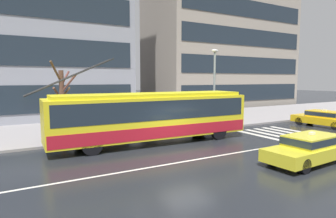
{
  "coord_description": "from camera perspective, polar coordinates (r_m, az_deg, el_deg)",
  "views": [
    {
      "loc": [
        -7.82,
        -11.85,
        3.78
      ],
      "look_at": [
        0.96,
        3.71,
        1.88
      ],
      "focal_mm": 30.22,
      "sensor_mm": 36.0,
      "label": 1
    }
  ],
  "objects": [
    {
      "name": "ground_plane",
      "position": [
        14.69,
        3.89,
        -8.85
      ],
      "size": [
        160.0,
        160.0,
        0.0
      ],
      "primitive_type": "plane",
      "color": "#202328"
    },
    {
      "name": "sidewalk_slab",
      "position": [
        23.12,
        -9.3,
        -3.24
      ],
      "size": [
        80.0,
        10.0,
        0.14
      ],
      "primitive_type": "cube",
      "color": "gray",
      "rests_on": "ground_plane"
    },
    {
      "name": "crosswalk_stripe_edge_near",
      "position": [
        19.95,
        18.13,
        -5.15
      ],
      "size": [
        0.44,
        4.4,
        0.01
      ],
      "primitive_type": "cube",
      "color": "beige",
      "rests_on": "ground_plane"
    },
    {
      "name": "crosswalk_stripe_inner_a",
      "position": [
        20.61,
        19.83,
        -4.85
      ],
      "size": [
        0.44,
        4.4,
        0.01
      ],
      "primitive_type": "cube",
      "color": "beige",
      "rests_on": "ground_plane"
    },
    {
      "name": "crosswalk_stripe_center",
      "position": [
        21.29,
        21.42,
        -4.57
      ],
      "size": [
        0.44,
        4.4,
        0.01
      ],
      "primitive_type": "cube",
      "color": "beige",
      "rests_on": "ground_plane"
    },
    {
      "name": "crosswalk_stripe_inner_b",
      "position": [
        21.99,
        22.9,
        -4.3
      ],
      "size": [
        0.44,
        4.4,
        0.01
      ],
      "primitive_type": "cube",
      "color": "beige",
      "rests_on": "ground_plane"
    },
    {
      "name": "crosswalk_stripe_edge_far",
      "position": [
        22.7,
        24.3,
        -4.05
      ],
      "size": [
        0.44,
        4.4,
        0.01
      ],
      "primitive_type": "cube",
      "color": "beige",
      "rests_on": "ground_plane"
    },
    {
      "name": "lane_centre_line",
      "position": [
        13.74,
        6.68,
        -9.93
      ],
      "size": [
        72.0,
        0.14,
        0.01
      ],
      "primitive_type": "cube",
      "color": "silver",
      "rests_on": "ground_plane"
    },
    {
      "name": "trolleybus",
      "position": [
        16.7,
        -3.11,
        -1.34
      ],
      "size": [
        12.75,
        2.82,
        4.88
      ],
      "color": "yellow",
      "rests_on": "ground_plane"
    },
    {
      "name": "taxi_oncoming_near",
      "position": [
        14.39,
        26.7,
        -6.93
      ],
      "size": [
        4.75,
        2.0,
        1.39
      ],
      "color": "yellow",
      "rests_on": "ground_plane"
    },
    {
      "name": "taxi_cross_traffic",
      "position": [
        25.73,
        28.76,
        -1.55
      ],
      "size": [
        2.1,
        4.5,
        1.39
      ],
      "color": "yellow",
      "rests_on": "ground_plane"
    },
    {
      "name": "bus_shelter",
      "position": [
        18.89,
        -13.47,
        0.35
      ],
      "size": [
        4.25,
        1.65,
        2.41
      ],
      "color": "gray",
      "rests_on": "sidewalk_slab"
    },
    {
      "name": "pedestrian_at_shelter",
      "position": [
        20.83,
        -8.65,
        -1.33
      ],
      "size": [
        0.5,
        0.5,
        1.67
      ],
      "color": "#1E292D",
      "rests_on": "sidewalk_slab"
    },
    {
      "name": "pedestrian_approaching_curb",
      "position": [
        22.67,
        3.35,
        -0.69
      ],
      "size": [
        0.49,
        0.49,
        1.65
      ],
      "color": "#46484A",
      "rests_on": "sidewalk_slab"
    },
    {
      "name": "street_lamp",
      "position": [
        21.8,
        9.35,
        5.69
      ],
      "size": [
        0.6,
        0.32,
        5.87
      ],
      "color": "gray",
      "rests_on": "sidewalk_slab"
    },
    {
      "name": "street_tree_bare",
      "position": [
        18.6,
        -20.55,
        1.83
      ],
      "size": [
        1.61,
        1.73,
        4.71
      ],
      "color": "brown",
      "rests_on": "sidewalk_slab"
    },
    {
      "name": "office_tower_corner_right",
      "position": [
        42.91,
        10.7,
        13.32
      ],
      "size": [
        21.58,
        10.42,
        18.52
      ],
      "color": "gray",
      "rests_on": "ground_plane"
    }
  ]
}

